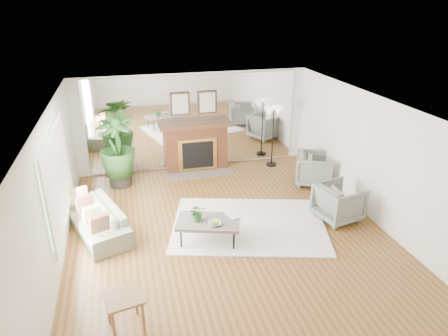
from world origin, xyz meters
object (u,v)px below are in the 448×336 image
object	(u,v)px
sofa	(97,219)
floor_lamp	(274,116)
potted_ficus	(117,148)
side_table	(124,301)
coffee_table	(208,222)
fireplace	(196,146)
armchair_front	(339,202)
armchair_back	(314,169)

from	to	relation	value
sofa	floor_lamp	world-z (taller)	floor_lamp
sofa	potted_ficus	distance (m)	2.23
side_table	potted_ficus	world-z (taller)	potted_ficus
coffee_table	sofa	bearing A→B (deg)	156.71
coffee_table	side_table	size ratio (longest dim) A/B	2.25
fireplace	coffee_table	size ratio (longest dim) A/B	1.58
coffee_table	side_table	world-z (taller)	side_table
sofa	armchair_front	size ratio (longest dim) A/B	2.33
coffee_table	side_table	distance (m)	2.36
armchair_back	potted_ficus	bearing A→B (deg)	102.18
fireplace	armchair_front	world-z (taller)	fireplace
coffee_table	side_table	xyz separation A→B (m)	(-1.55, -1.78, 0.05)
armchair_back	potted_ficus	world-z (taller)	potted_ficus
armchair_front	floor_lamp	size ratio (longest dim) A/B	0.51
fireplace	sofa	world-z (taller)	fireplace
armchair_front	potted_ficus	distance (m)	5.14
armchair_front	armchair_back	bearing A→B (deg)	-20.97
floor_lamp	side_table	bearing A→B (deg)	-128.71
sofa	floor_lamp	distance (m)	5.17
fireplace	floor_lamp	size ratio (longest dim) A/B	1.26
armchair_back	sofa	bearing A→B (deg)	126.47
sofa	side_table	bearing A→B (deg)	-9.71
armchair_back	floor_lamp	world-z (taller)	floor_lamp
coffee_table	potted_ficus	distance (m)	3.36
fireplace	side_table	world-z (taller)	fireplace
armchair_front	floor_lamp	distance (m)	3.21
armchair_back	floor_lamp	bearing A→B (deg)	48.39
armchair_back	coffee_table	bearing A→B (deg)	146.93
coffee_table	side_table	bearing A→B (deg)	-130.99
floor_lamp	armchair_back	bearing A→B (deg)	-67.04
side_table	potted_ficus	size ratio (longest dim) A/B	0.32
sofa	armchair_back	bearing A→B (deg)	81.28
coffee_table	armchair_front	bearing A→B (deg)	3.80
potted_ficus	floor_lamp	world-z (taller)	potted_ficus
armchair_back	potted_ficus	size ratio (longest dim) A/B	0.47
armchair_back	armchair_front	distance (m)	1.69
fireplace	sofa	size ratio (longest dim) A/B	1.06
coffee_table	armchair_back	world-z (taller)	armchair_back
coffee_table	potted_ficus	xyz separation A→B (m)	(-1.55, 2.93, 0.55)
fireplace	armchair_back	bearing A→B (deg)	-31.33
side_table	floor_lamp	xyz separation A→B (m)	(4.00, 5.00, 0.92)
coffee_table	potted_ficus	world-z (taller)	potted_ficus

